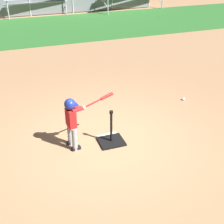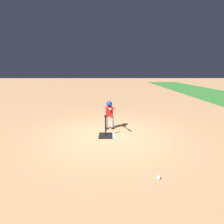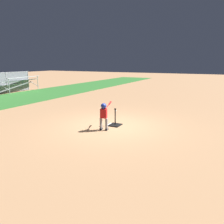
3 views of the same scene
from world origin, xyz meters
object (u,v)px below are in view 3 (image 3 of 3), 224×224
Objects in this scene: baseball at (116,111)px; bleachers_far_right at (15,84)px; batter_child at (104,113)px; batting_tee at (115,124)px.

bleachers_far_right is at bearing 74.88° from baseball.
baseball is (3.17, 1.06, -0.65)m from batter_child.
bleachers_far_right is at bearing 66.65° from batting_tee.
batting_tee is 0.68× the size of batter_child.
batting_tee is 2.69m from baseball.
batting_tee is 10.00× the size of baseball.
batter_child is 14.67× the size of baseball.
batting_tee is 0.17× the size of bleachers_far_right.
bleachers_far_right is (6.37, 12.92, -0.01)m from batter_child.
batting_tee reaches higher than baseball.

